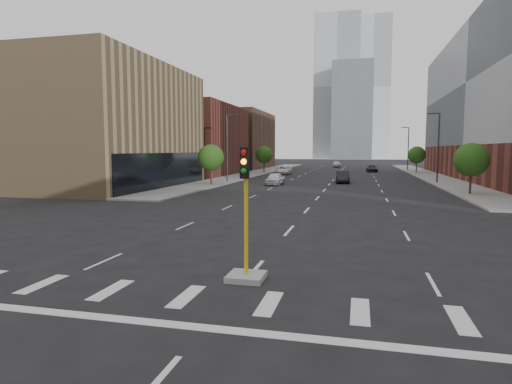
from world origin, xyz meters
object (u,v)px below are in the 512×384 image
at_px(median_traffic_signal, 246,251).
at_px(car_near_left, 275,179).
at_px(car_mid_right, 342,177).
at_px(car_distant, 337,164).
at_px(car_far_left, 283,170).
at_px(car_deep_right, 372,168).

height_order(median_traffic_signal, car_near_left, median_traffic_signal).
height_order(car_mid_right, car_distant, car_distant).
bearing_deg(car_distant, median_traffic_signal, -92.42).
height_order(car_near_left, car_far_left, car_near_left).
height_order(median_traffic_signal, car_deep_right, median_traffic_signal).
distance_m(car_mid_right, car_far_left, 20.79).
xyz_separation_m(car_near_left, car_mid_right, (8.02, 5.35, 0.04)).
relative_size(median_traffic_signal, car_mid_right, 0.90).
bearing_deg(car_distant, car_mid_right, -89.78).
height_order(car_near_left, car_deep_right, car_near_left).
height_order(car_far_left, car_distant, car_distant).
xyz_separation_m(car_deep_right, car_distant, (-7.90, 20.74, 0.14)).
bearing_deg(median_traffic_signal, car_deep_right, 85.31).
xyz_separation_m(median_traffic_signal, car_mid_right, (1.50, 43.87, -0.17)).
bearing_deg(car_deep_right, car_distant, 106.46).
distance_m(car_far_left, car_deep_right, 19.93).
distance_m(car_far_left, car_distant, 34.09).
relative_size(median_traffic_signal, car_distant, 0.91).
height_order(median_traffic_signal, car_mid_right, median_traffic_signal).
relative_size(car_mid_right, car_deep_right, 1.04).
bearing_deg(median_traffic_signal, car_distant, 91.10).
bearing_deg(car_distant, car_far_left, -106.49).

